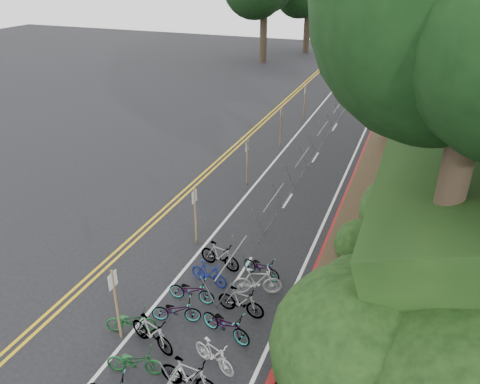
% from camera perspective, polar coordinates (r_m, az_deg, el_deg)
% --- Properties ---
extents(ground, '(120.00, 120.00, 0.00)m').
position_cam_1_polar(ground, '(16.56, -15.08, -14.30)').
color(ground, black).
rests_on(ground, ground).
extents(road_markings, '(7.47, 80.00, 0.01)m').
position_cam_1_polar(road_markings, '(23.72, 0.15, 0.03)').
color(road_markings, gold).
rests_on(road_markings, ground).
extents(red_curb, '(0.25, 28.00, 0.10)m').
position_cam_1_polar(red_curb, '(24.27, 13.04, 0.07)').
color(red_curb, maroon).
rests_on(red_curb, ground).
extents(bike_racks_rest, '(1.14, 23.00, 1.17)m').
position_cam_1_polar(bike_racks_rest, '(25.26, 7.56, 3.63)').
color(bike_racks_rest, gray).
rests_on(bike_racks_rest, ground).
extents(signpost_near, '(0.08, 0.40, 2.52)m').
position_cam_1_polar(signpost_near, '(14.83, -14.91, -12.60)').
color(signpost_near, brown).
rests_on(signpost_near, ground).
extents(signposts_rest, '(0.08, 18.40, 2.50)m').
position_cam_1_polar(signposts_rest, '(26.55, 3.13, 6.32)').
color(signposts_rest, brown).
rests_on(signposts_rest, ground).
extents(bike_front, '(1.08, 1.67, 0.83)m').
position_cam_1_polar(bike_front, '(15.59, -13.15, -15.03)').
color(bike_front, '#144C1E').
rests_on(bike_front, ground).
extents(bike_valet, '(3.32, 8.64, 1.10)m').
position_cam_1_polar(bike_valet, '(15.13, -5.34, -15.46)').
color(bike_valet, slate).
rests_on(bike_valet, ground).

